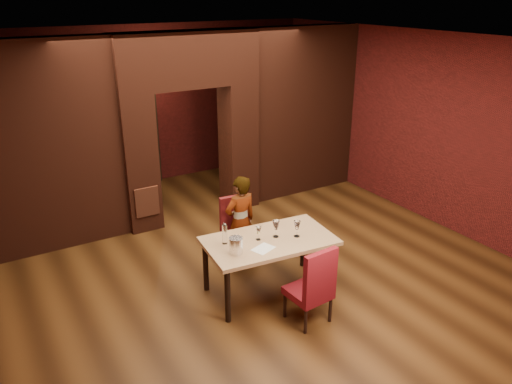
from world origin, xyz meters
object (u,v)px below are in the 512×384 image
person_seated (240,222)px  potted_plant (281,235)px  wine_glass_b (276,229)px  wine_glass_c (297,229)px  chair_near (309,283)px  chair_far (240,232)px  wine_bucket (236,246)px  dining_table (269,265)px  water_bottle (225,234)px  wine_glass_a (258,233)px

person_seated → potted_plant: size_ratio=3.19×
wine_glass_b → wine_glass_c: (0.24, -0.13, -0.00)m
chair_near → potted_plant: size_ratio=2.37×
chair_near → person_seated: bearing=-92.5°
person_seated → wine_glass_b: size_ratio=6.04×
chair_far → potted_plant: 0.84m
chair_near → wine_bucket: 0.99m
chair_far → person_seated: bearing=-104.7°
dining_table → wine_bucket: 0.75m
potted_plant → wine_bucket: bearing=-143.0°
person_seated → water_bottle: 0.88m
chair_far → chair_near: 1.64m
chair_near → water_bottle: 1.23m
wine_glass_c → potted_plant: wine_glass_c is taller
dining_table → chair_near: size_ratio=1.62×
chair_far → wine_glass_a: 0.90m
chair_near → potted_plant: bearing=-117.9°
chair_far → wine_glass_b: wine_glass_b is taller
dining_table → person_seated: bearing=93.7°
chair_far → wine_glass_c: size_ratio=4.48×
wine_bucket → wine_glass_c: bearing=-1.2°
dining_table → chair_near: bearing=-79.0°
chair_far → potted_plant: chair_far is taller
dining_table → wine_glass_c: 0.63m
wine_glass_a → wine_bucket: size_ratio=0.89×
dining_table → wine_glass_b: bearing=13.6°
wine_glass_a → water_bottle: 0.44m
dining_table → wine_glass_a: (-0.13, 0.06, 0.49)m
chair_far → water_bottle: 0.99m
potted_plant → water_bottle: bearing=-151.6°
dining_table → chair_near: 0.79m
chair_far → water_bottle: size_ratio=3.58×
person_seated → wine_bucket: size_ratio=6.63×
chair_near → wine_glass_a: bearing=-80.6°
wine_glass_b → water_bottle: (-0.66, 0.18, 0.03)m
person_seated → wine_bucket: bearing=52.6°
wine_glass_c → wine_glass_a: bearing=159.2°
person_seated → wine_glass_a: bearing=73.1°
wine_glass_a → person_seated: bearing=78.4°
wine_glass_a → wine_glass_b: bearing=-11.3°
water_bottle → wine_glass_c: bearing=-19.2°
chair_far → water_bottle: water_bottle is taller
chair_far → wine_bucket: chair_far is taller
wine_glass_c → potted_plant: size_ratio=0.51×
wine_glass_b → wine_bucket: wine_glass_b is taller
wine_glass_c → water_bottle: bearing=160.8°
person_seated → chair_far: bearing=-114.9°
wine_bucket → wine_glass_a: bearing=21.3°
person_seated → chair_near: bearing=86.3°
chair_near → wine_glass_b: (0.04, 0.79, 0.38)m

